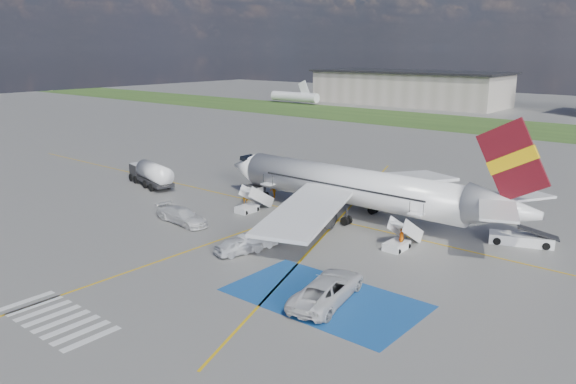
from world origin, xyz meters
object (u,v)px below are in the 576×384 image
(airliner, at_px, (361,188))
(van_white_a, at_px, (328,285))
(fuel_tanker, at_px, (151,176))
(gpu_cart, at_px, (254,193))
(belt_loader, at_px, (521,240))
(car_silver_a, at_px, (239,246))
(car_silver_b, at_px, (254,242))
(van_white_b, at_px, (182,213))

(airliner, distance_m, van_white_a, 20.34)
(fuel_tanker, relative_size, van_white_a, 1.51)
(fuel_tanker, xyz_separation_m, gpu_cart, (14.65, 3.84, -0.61))
(fuel_tanker, xyz_separation_m, belt_loader, (44.52, 7.89, -0.90))
(fuel_tanker, distance_m, van_white_a, 40.01)
(gpu_cart, bearing_deg, belt_loader, 3.82)
(car_silver_a, distance_m, van_white_a, 11.76)
(car_silver_a, bearing_deg, van_white_a, -176.97)
(airliner, height_order, fuel_tanker, airliner)
(gpu_cart, distance_m, van_white_a, 28.69)
(airliner, distance_m, gpu_cart, 14.54)
(airliner, relative_size, car_silver_b, 8.31)
(airliner, height_order, car_silver_a, airliner)
(airliner, height_order, van_white_a, airliner)
(belt_loader, xyz_separation_m, car_silver_a, (-18.17, -18.36, 0.31))
(fuel_tanker, distance_m, van_white_b, 17.36)
(airliner, xyz_separation_m, car_silver_a, (-2.54, -15.52, -2.64))
(van_white_a, bearing_deg, gpu_cart, -48.19)
(airliner, height_order, van_white_b, airliner)
(airliner, distance_m, car_silver_b, 14.34)
(van_white_b, bearing_deg, car_silver_b, -89.49)
(airliner, distance_m, van_white_b, 18.73)
(car_silver_b, height_order, van_white_b, van_white_b)
(car_silver_a, xyz_separation_m, car_silver_b, (0.23, 1.62, -0.02))
(airliner, xyz_separation_m, van_white_a, (8.91, -18.15, -2.20))
(gpu_cart, relative_size, car_silver_a, 0.46)
(fuel_tanker, bearing_deg, van_white_a, -4.84)
(belt_loader, distance_m, van_white_a, 22.05)
(car_silver_a, height_order, van_white_b, van_white_b)
(car_silver_b, bearing_deg, gpu_cart, -35.70)
(fuel_tanker, height_order, belt_loader, fuel_tanker)
(gpu_cart, relative_size, belt_loader, 0.33)
(belt_loader, xyz_separation_m, van_white_b, (-29.02, -15.72, 0.61))
(car_silver_b, bearing_deg, car_silver_a, 92.99)
(fuel_tanker, relative_size, car_silver_b, 2.18)
(fuel_tanker, xyz_separation_m, car_silver_a, (26.35, -10.47, -0.59))
(car_silver_a, bearing_deg, fuel_tanker, -5.70)
(gpu_cart, xyz_separation_m, van_white_a, (23.15, -16.94, 0.46))
(car_silver_b, bearing_deg, fuel_tanker, -7.33)
(airliner, xyz_separation_m, gpu_cart, (-14.24, -1.21, -2.66))
(fuel_tanker, relative_size, gpu_cart, 4.73)
(airliner, distance_m, belt_loader, 16.15)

